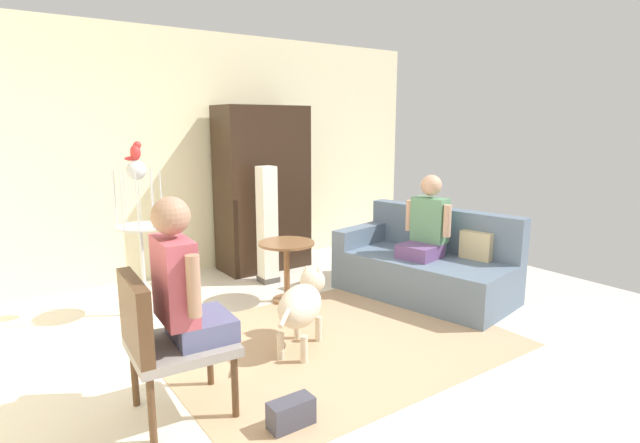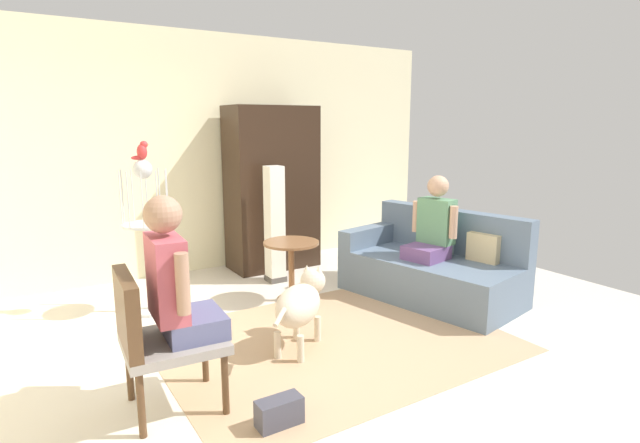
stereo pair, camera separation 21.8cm
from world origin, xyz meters
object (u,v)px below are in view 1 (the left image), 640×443
Objects in this scene: dog at (302,303)px; bird_cage_stand at (140,232)px; person_on_armchair at (182,283)px; person_on_couch at (427,224)px; armoire_cabinet at (262,189)px; handbag at (291,413)px; parrot at (135,151)px; column_lamp at (267,226)px; armchair at (161,335)px; round_end_table at (287,260)px; couch at (425,266)px.

bird_cage_stand is (-0.83, 1.43, 0.42)m from dog.
person_on_couch is at bearing 12.84° from person_on_armchair.
dog is at bearing -111.40° from armoire_cabinet.
handbag is at bearing -126.64° from dog.
parrot reaches higher than column_lamp.
armchair is 1.01× the size of person_on_armchair.
column_lamp is (0.61, 1.64, 0.28)m from dog.
round_end_table reaches higher than dog.
person_on_armchair is at bearing -127.39° from armoire_cabinet.
couch is at bearing -26.38° from round_end_table.
handbag is at bearing -153.49° from couch.
person_on_armchair is 2.61m from column_lamp.
armchair is 3.02m from person_on_couch.
handbag is (-2.36, -1.16, -0.68)m from person_on_couch.
bird_cage_stand is at bearing 157.06° from couch.
armoire_cabinet is at bearing 24.58° from parrot.
armchair is at bearing 137.18° from handbag.
person_on_armchair is 1.22× the size of dog.
round_end_table is 0.42× the size of bird_cage_stand.
round_end_table is 2.21× the size of handbag.
armoire_cabinet is at bearing 65.58° from column_lamp.
parrot is at bearing 156.00° from person_on_couch.
parrot is 0.13× the size of column_lamp.
couch is at bearing 12.56° from armchair.
person_on_armchair is 0.68× the size of column_lamp.
column_lamp is 0.70m from armoire_cabinet.
couch is 1.79m from dog.
column_lamp is 0.66× the size of armoire_cabinet.
couch is 6.85× the size of handbag.
armchair is (-2.98, -0.66, 0.23)m from couch.
armchair is 1.48× the size of round_end_table.
bird_cage_stand is 0.73× the size of armoire_cabinet.
couch is 3.10× the size of round_end_table.
column_lamp is 2.86m from handbag.
couch is 1.32× the size of bird_cage_stand.
round_end_table is 0.83× the size of dog.
round_end_table is 3.61× the size of parrot.
parrot is (-2.58, 1.10, 1.23)m from couch.
person_on_armchair is 1.79m from bird_cage_stand.
person_on_couch is 1.75m from column_lamp.
bird_cage_stand is 0.73m from parrot.
person_on_couch is at bearing 12.07° from armchair.
parrot is at bearing -171.51° from column_lamp.
person_on_armchair is (-2.80, -0.64, 0.07)m from person_on_couch.
handbag is at bearing -85.56° from parrot.
bird_cage_stand is 1.46m from column_lamp.
parrot is (0.01, 0.00, 0.73)m from bird_cage_stand.
bird_cage_stand reaches higher than person_on_armchair.
parrot is at bearing 160.64° from round_end_table.
armchair is at bearing -167.44° from couch.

